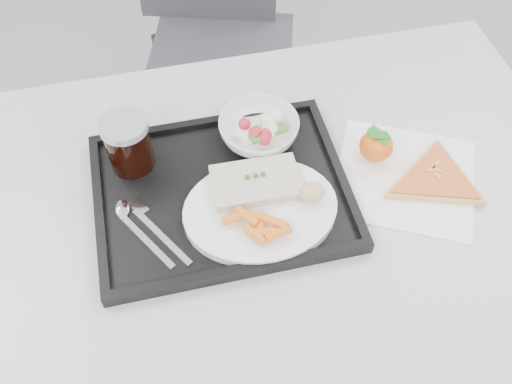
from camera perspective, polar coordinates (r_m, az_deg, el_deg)
table at (r=1.08m, az=1.02°, el=-3.02°), size 1.20×0.80×0.75m
chair at (r=1.76m, az=-4.19°, el=16.87°), size 0.52×0.53×0.93m
tray at (r=1.03m, az=-3.43°, el=-0.09°), size 0.45×0.35×0.03m
dinner_plate at (r=0.99m, az=0.44°, el=-1.81°), size 0.27×0.27×0.02m
fish_fillet at (r=1.00m, az=0.00°, el=0.99°), size 0.16×0.10×0.03m
bread_roll at (r=0.98m, az=5.61°, el=-0.04°), size 0.05×0.05×0.03m
salad_bowl at (r=1.09m, az=0.28°, el=6.24°), size 0.15×0.15×0.05m
cola_glass at (r=1.05m, az=-12.68°, el=4.83°), size 0.09×0.09×0.11m
cutlery at (r=1.00m, az=-11.36°, el=-3.27°), size 0.12×0.16×0.01m
napkin at (r=1.10m, az=14.66°, el=1.42°), size 0.33×0.33×0.00m
tangerine at (r=1.09m, az=11.93°, el=4.55°), size 0.07×0.07×0.07m
pizza_slice at (r=1.10m, az=17.51°, el=1.24°), size 0.25×0.25×0.02m
carrot_pile at (r=0.94m, az=0.21°, el=-3.26°), size 0.11×0.08×0.02m
salad_contents at (r=1.08m, az=0.99°, el=6.62°), size 0.09×0.08×0.03m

